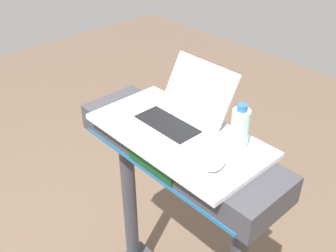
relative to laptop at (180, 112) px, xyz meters
name	(u,v)px	position (x,y,z in m)	size (l,w,h in m)	color
desk_board	(178,134)	(0.05, -0.06, -0.05)	(0.69, 0.36, 0.02)	silver
laptop	(180,112)	(0.00, 0.00, 0.00)	(0.31, 0.31, 0.21)	#B7B7BC
computer_mouse	(215,163)	(0.28, -0.11, -0.03)	(0.06, 0.10, 0.03)	#B2B2B7
water_bottle	(240,129)	(0.26, 0.03, 0.04)	(0.06, 0.06, 0.17)	#9EDBB2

